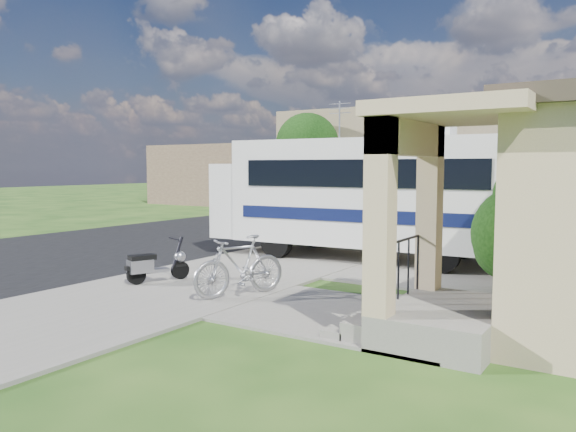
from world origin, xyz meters
The scene contains 18 objects.
ground centered at (0.00, 0.00, 0.00)m, with size 120.00×120.00×0.00m, color #173D10.
street_slab centered at (-7.50, 10.00, 0.01)m, with size 9.00×80.00×0.02m, color black.
sidewalk_slab centered at (-1.00, 10.00, 0.03)m, with size 4.00×80.00×0.06m, color slate.
driveway_slab centered at (1.50, 4.50, 0.03)m, with size 7.00×6.00×0.05m, color slate.
walk_slab centered at (3.00, -1.00, 0.03)m, with size 4.00×3.00×0.05m, color slate.
warehouse centered at (0.00, 13.97, 1.99)m, with size 12.50×8.40×5.04m.
distant_bldg_far centered at (-17.00, 22.00, 2.00)m, with size 10.00×8.00×4.00m, color brown.
distant_bldg_near centered at (-15.00, 34.00, 1.60)m, with size 8.00×7.00×3.20m, color #7D684E.
street_tree_a centered at (-3.70, 9.05, 3.25)m, with size 2.44×2.40×4.58m.
street_tree_b centered at (-3.70, 19.05, 3.39)m, with size 2.44×2.40×4.73m.
street_tree_c centered at (-3.70, 28.05, 3.10)m, with size 2.44×2.40×4.42m.
motorhome centered at (0.63, 4.60, 1.84)m, with size 8.50×3.15×4.28m.
shrub centered at (5.20, 2.12, 1.32)m, with size 2.11×2.01×2.59m.
scooter centered at (-1.74, -0.90, 0.43)m, with size 0.76×1.37×0.94m.
bicycle centered at (0.58, -0.92, 0.58)m, with size 0.55×1.93×1.16m, color #939299.
pickup_truck centered at (-5.93, 13.01, 0.85)m, with size 2.83×6.13×1.70m, color white.
van centered at (-6.36, 19.59, 0.84)m, with size 2.34×5.76×1.67m, color white.
garden_hose centered at (3.72, -0.48, 0.09)m, with size 0.38×0.38×0.17m, color #196E16.
Camera 1 is at (7.11, -9.37, 2.53)m, focal length 35.00 mm.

